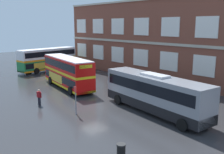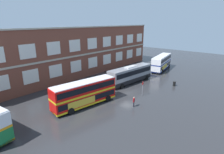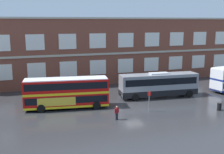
{
  "view_description": "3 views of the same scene",
  "coord_description": "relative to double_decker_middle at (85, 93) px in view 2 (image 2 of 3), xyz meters",
  "views": [
    {
      "loc": [
        20.82,
        -15.48,
        8.4
      ],
      "look_at": [
        -0.71,
        3.13,
        2.57
      ],
      "focal_mm": 41.36,
      "sensor_mm": 36.0,
      "label": 1
    },
    {
      "loc": [
        -26.83,
        -18.94,
        13.34
      ],
      "look_at": [
        0.18,
        4.08,
        2.4
      ],
      "focal_mm": 29.23,
      "sensor_mm": 36.0,
      "label": 2
    },
    {
      "loc": [
        -14.7,
        -33.23,
        11.41
      ],
      "look_at": [
        -2.43,
        2.22,
        3.84
      ],
      "focal_mm": 44.2,
      "sensor_mm": 36.0,
      "label": 3
    }
  ],
  "objects": [
    {
      "name": "bus_stand_flag",
      "position": [
        9.67,
        -5.02,
        -0.51
      ],
      "size": [
        0.44,
        0.1,
        2.7
      ],
      "color": "slate",
      "rests_on": "ground"
    },
    {
      "name": "double_decker_far",
      "position": [
        29.43,
        0.82,
        0.0
      ],
      "size": [
        11.28,
        4.47,
        4.07
      ],
      "color": "silver",
      "rests_on": "ground"
    },
    {
      "name": "brick_terminal_building",
      "position": [
        10.43,
        15.73,
        3.78
      ],
      "size": [
        53.6,
        8.19,
        12.15
      ],
      "color": "brown",
      "rests_on": "ground"
    },
    {
      "name": "double_decker_middle",
      "position": [
        0.0,
        0.0,
        0.0
      ],
      "size": [
        11.26,
        4.16,
        4.07
      ],
      "color": "red",
      "rests_on": "ground"
    },
    {
      "name": "touring_coach",
      "position": [
        14.25,
        0.92,
        -0.24
      ],
      "size": [
        12.19,
        3.79,
        3.8
      ],
      "color": "gray",
      "rests_on": "ground"
    },
    {
      "name": "waiting_passenger",
      "position": [
        4.76,
        -6.41,
        -1.22
      ],
      "size": [
        0.62,
        0.38,
        1.7
      ],
      "color": "black",
      "rests_on": "ground"
    },
    {
      "name": "ground_plane",
      "position": [
        8.81,
        -0.25,
        -2.15
      ],
      "size": [
        120.0,
        120.0,
        0.0
      ],
      "primitive_type": "plane",
      "color": "#2B2B2D"
    },
    {
      "name": "station_litter_bin",
      "position": [
        18.65,
        -7.47,
        -1.63
      ],
      "size": [
        0.6,
        0.6,
        1.03
      ],
      "color": "black",
      "rests_on": "ground"
    }
  ]
}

